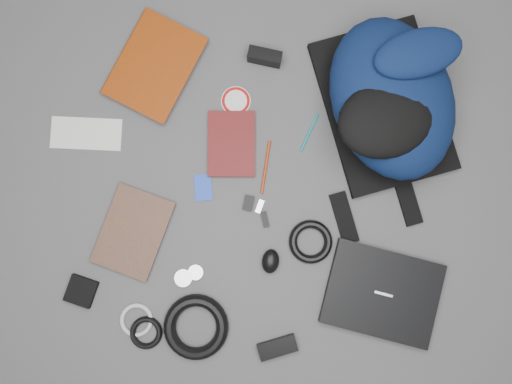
# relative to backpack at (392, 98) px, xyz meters

# --- Properties ---
(ground) EXTENTS (4.00, 4.00, 0.00)m
(ground) POSITION_rel_backpack_xyz_m (-0.36, -0.29, -0.11)
(ground) COLOR #4F4F51
(ground) RESTS_ON ground
(backpack) EXTENTS (0.52, 0.62, 0.22)m
(backpack) POSITION_rel_backpack_xyz_m (0.00, 0.00, 0.00)
(backpack) COLOR black
(backpack) RESTS_ON ground
(laptop) EXTENTS (0.36, 0.30, 0.03)m
(laptop) POSITION_rel_backpack_xyz_m (0.03, -0.56, -0.09)
(laptop) COLOR black
(laptop) RESTS_ON ground
(textbook_red) EXTENTS (0.31, 0.36, 0.03)m
(textbook_red) POSITION_rel_backpack_xyz_m (-0.80, 0.11, -0.09)
(textbook_red) COLOR maroon
(textbook_red) RESTS_ON ground
(comic_book) EXTENTS (0.24, 0.29, 0.02)m
(comic_book) POSITION_rel_backpack_xyz_m (-0.80, -0.41, -0.10)
(comic_book) COLOR #A85C0C
(comic_book) RESTS_ON ground
(envelope) EXTENTS (0.22, 0.10, 0.00)m
(envelope) POSITION_rel_backpack_xyz_m (-0.89, -0.15, -0.11)
(envelope) COLOR silver
(envelope) RESTS_ON ground
(dvd_case) EXTENTS (0.16, 0.21, 0.02)m
(dvd_case) POSITION_rel_backpack_xyz_m (-0.45, -0.15, -0.10)
(dvd_case) COLOR #460D0D
(dvd_case) RESTS_ON ground
(compact_camera) EXTENTS (0.11, 0.05, 0.06)m
(compact_camera) POSITION_rel_backpack_xyz_m (-0.37, 0.12, -0.08)
(compact_camera) COLOR black
(compact_camera) RESTS_ON ground
(sticker_disc) EXTENTS (0.09, 0.09, 0.00)m
(sticker_disc) POSITION_rel_backpack_xyz_m (-0.44, -0.02, -0.11)
(sticker_disc) COLOR white
(sticker_disc) RESTS_ON ground
(pen_teal) EXTENTS (0.05, 0.12, 0.01)m
(pen_teal) POSITION_rel_backpack_xyz_m (-0.21, -0.09, -0.11)
(pen_teal) COLOR #0E7C81
(pen_teal) RESTS_ON ground
(pen_red) EXTENTS (0.02, 0.16, 0.01)m
(pen_red) POSITION_rel_backpack_xyz_m (-0.34, -0.21, -0.11)
(pen_red) COLOR #9A2D0B
(pen_red) RESTS_ON ground
(id_badge) EXTENTS (0.06, 0.09, 0.00)m
(id_badge) POSITION_rel_backpack_xyz_m (-0.52, -0.29, -0.11)
(id_badge) COLOR #1A3CC3
(id_badge) RESTS_ON ground
(usb_black) EXTENTS (0.03, 0.05, 0.01)m
(usb_black) POSITION_rel_backpack_xyz_m (-0.33, -0.37, -0.11)
(usb_black) COLOR black
(usb_black) RESTS_ON ground
(usb_silver) EXTENTS (0.03, 0.04, 0.01)m
(usb_silver) POSITION_rel_backpack_xyz_m (-0.35, -0.33, -0.11)
(usb_silver) COLOR silver
(usb_silver) RESTS_ON ground
(key_fob) EXTENTS (0.03, 0.05, 0.01)m
(key_fob) POSITION_rel_backpack_xyz_m (-0.38, -0.32, -0.10)
(key_fob) COLOR black
(key_fob) RESTS_ON ground
(mouse) EXTENTS (0.05, 0.07, 0.04)m
(mouse) POSITION_rel_backpack_xyz_m (-0.30, -0.49, -0.09)
(mouse) COLOR black
(mouse) RESTS_ON ground
(headphone_left) EXTENTS (0.06, 0.06, 0.01)m
(headphone_left) POSITION_rel_backpack_xyz_m (-0.52, -0.54, -0.10)
(headphone_left) COLOR silver
(headphone_left) RESTS_ON ground
(headphone_right) EXTENTS (0.06, 0.06, 0.01)m
(headphone_right) POSITION_rel_backpack_xyz_m (-0.56, -0.56, -0.10)
(headphone_right) COLOR silver
(headphone_right) RESTS_ON ground
(cable_coil) EXTENTS (0.14, 0.14, 0.03)m
(cable_coil) POSITION_rel_backpack_xyz_m (-0.19, -0.42, -0.10)
(cable_coil) COLOR black
(cable_coil) RESTS_ON ground
(power_brick) EXTENTS (0.12, 0.09, 0.03)m
(power_brick) POSITION_rel_backpack_xyz_m (-0.26, -0.74, -0.10)
(power_brick) COLOR black
(power_brick) RESTS_ON ground
(power_cord_coil) EXTENTS (0.25, 0.25, 0.04)m
(power_cord_coil) POSITION_rel_backpack_xyz_m (-0.50, -0.70, -0.09)
(power_cord_coil) COLOR black
(power_cord_coil) RESTS_ON ground
(pouch) EXTENTS (0.10, 0.10, 0.02)m
(pouch) POSITION_rel_backpack_xyz_m (-0.85, -0.62, -0.10)
(pouch) COLOR black
(pouch) RESTS_ON ground
(earbud_coil) EXTENTS (0.10, 0.10, 0.02)m
(earbud_coil) POSITION_rel_backpack_xyz_m (-0.65, -0.73, -0.10)
(earbud_coil) COLOR black
(earbud_coil) RESTS_ON ground
(white_cable_coil) EXTENTS (0.13, 0.13, 0.01)m
(white_cable_coil) POSITION_rel_backpack_xyz_m (-0.68, -0.69, -0.10)
(white_cable_coil) COLOR beige
(white_cable_coil) RESTS_ON ground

